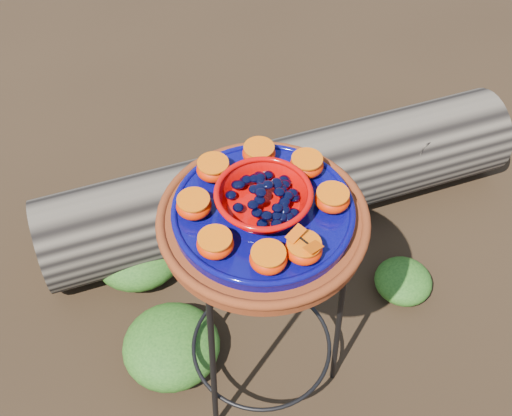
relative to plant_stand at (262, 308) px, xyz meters
name	(u,v)px	position (x,y,z in m)	size (l,w,h in m)	color
ground	(261,368)	(0.00, 0.00, -0.35)	(60.00, 60.00, 0.00)	#302113
plant_stand	(262,308)	(0.00, 0.00, 0.00)	(0.44, 0.44, 0.70)	black
terracotta_saucer	(263,222)	(0.00, 0.00, 0.37)	(0.47, 0.47, 0.04)	#66260C
cobalt_plate	(263,213)	(0.00, 0.00, 0.40)	(0.40, 0.40, 0.03)	#000043
red_bowl	(263,200)	(0.00, 0.00, 0.44)	(0.20, 0.20, 0.06)	#C00503
glass_gems	(264,188)	(0.00, 0.00, 0.48)	(0.16, 0.16, 0.03)	black
orange_half_0	(304,249)	(0.02, -0.15, 0.44)	(0.08, 0.08, 0.04)	#C90900
orange_half_1	(332,199)	(0.14, -0.05, 0.44)	(0.08, 0.08, 0.04)	#C90900
orange_half_2	(307,165)	(0.14, 0.06, 0.44)	(0.08, 0.08, 0.04)	#C90900
orange_half_3	(259,153)	(0.05, 0.14, 0.44)	(0.08, 0.08, 0.04)	#C90900
orange_half_4	(213,169)	(-0.06, 0.14, 0.44)	(0.08, 0.08, 0.04)	#C90900
orange_half_5	(194,205)	(-0.14, 0.05, 0.44)	(0.08, 0.08, 0.04)	#C90900
orange_half_6	(215,244)	(-0.14, -0.06, 0.44)	(0.08, 0.08, 0.04)	#C90900
orange_half_7	(268,259)	(-0.05, -0.14, 0.44)	(0.08, 0.08, 0.04)	#C90900
butterfly	(304,241)	(0.02, -0.15, 0.46)	(0.09, 0.05, 0.02)	#C84403
driftwood_log	(281,183)	(0.32, 0.55, -0.19)	(1.68, 0.44, 0.32)	black
foliage_left	(171,345)	(-0.24, 0.14, -0.28)	(0.30, 0.30, 0.15)	#194211
foliage_right	(403,280)	(0.55, 0.08, -0.30)	(0.19, 0.19, 0.10)	#194211
foliage_back	(138,251)	(-0.23, 0.52, -0.27)	(0.31, 0.31, 0.15)	#194211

